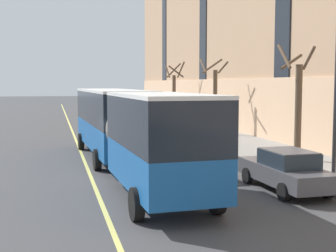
{
  "coord_description": "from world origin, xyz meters",
  "views": [
    {
      "loc": [
        -2.62,
        -19.6,
        4.03
      ],
      "look_at": [
        3.18,
        4.0,
        1.8
      ],
      "focal_mm": 50.0,
      "sensor_mm": 36.0,
      "label": 1
    }
  ],
  "objects_px": {
    "parked_car_green_4": "(161,123)",
    "city_bus": "(126,125)",
    "street_tree_far_downtown": "(174,91)",
    "parked_car_silver_0": "(178,130)",
    "parked_car_darkgray_3": "(286,170)",
    "street_tree_mid_block": "(297,103)",
    "street_tree_far_uptown": "(214,95)"
  },
  "relations": [
    {
      "from": "street_tree_far_downtown",
      "to": "street_tree_mid_block",
      "type": "bearing_deg",
      "value": -90.13
    },
    {
      "from": "street_tree_mid_block",
      "to": "street_tree_far_downtown",
      "type": "relative_size",
      "value": 0.97
    },
    {
      "from": "parked_car_silver_0",
      "to": "parked_car_darkgray_3",
      "type": "distance_m",
      "value": 15.14
    },
    {
      "from": "street_tree_far_downtown",
      "to": "parked_car_silver_0",
      "type": "bearing_deg",
      "value": -103.54
    },
    {
      "from": "street_tree_far_uptown",
      "to": "street_tree_far_downtown",
      "type": "bearing_deg",
      "value": 89.73
    },
    {
      "from": "city_bus",
      "to": "parked_car_green_4",
      "type": "bearing_deg",
      "value": 71.51
    },
    {
      "from": "street_tree_mid_block",
      "to": "street_tree_far_uptown",
      "type": "xyz_separation_m",
      "value": [
        0.0,
        12.49,
        0.08
      ]
    },
    {
      "from": "street_tree_mid_block",
      "to": "street_tree_far_downtown",
      "type": "distance_m",
      "value": 24.91
    },
    {
      "from": "street_tree_far_uptown",
      "to": "street_tree_far_downtown",
      "type": "height_order",
      "value": "street_tree_far_downtown"
    },
    {
      "from": "city_bus",
      "to": "street_tree_far_downtown",
      "type": "relative_size",
      "value": 3.1
    },
    {
      "from": "city_bus",
      "to": "parked_car_silver_0",
      "type": "xyz_separation_m",
      "value": [
        5.12,
        9.77,
        -1.35
      ]
    },
    {
      "from": "parked_car_green_4",
      "to": "city_bus",
      "type": "bearing_deg",
      "value": -108.49
    },
    {
      "from": "parked_car_silver_0",
      "to": "parked_car_darkgray_3",
      "type": "xyz_separation_m",
      "value": [
        0.1,
        -15.14,
        -0.0
      ]
    },
    {
      "from": "parked_car_green_4",
      "to": "street_tree_far_downtown",
      "type": "xyz_separation_m",
      "value": [
        3.49,
        9.2,
        2.41
      ]
    },
    {
      "from": "parked_car_darkgray_3",
      "to": "parked_car_green_4",
      "type": "height_order",
      "value": "same"
    },
    {
      "from": "parked_car_silver_0",
      "to": "street_tree_mid_block",
      "type": "xyz_separation_m",
      "value": [
        3.63,
        -9.6,
        2.23
      ]
    },
    {
      "from": "parked_car_green_4",
      "to": "parked_car_silver_0",
      "type": "bearing_deg",
      "value": -91.84
    },
    {
      "from": "city_bus",
      "to": "parked_car_green_4",
      "type": "xyz_separation_m",
      "value": [
        5.31,
        15.88,
        -1.35
      ]
    },
    {
      "from": "parked_car_darkgray_3",
      "to": "parked_car_green_4",
      "type": "xyz_separation_m",
      "value": [
        0.09,
        21.25,
        -0.0
      ]
    },
    {
      "from": "city_bus",
      "to": "street_tree_far_downtown",
      "type": "distance_m",
      "value": 26.6
    },
    {
      "from": "parked_car_darkgray_3",
      "to": "street_tree_mid_block",
      "type": "height_order",
      "value": "street_tree_mid_block"
    },
    {
      "from": "parked_car_darkgray_3",
      "to": "city_bus",
      "type": "bearing_deg",
      "value": 134.22
    },
    {
      "from": "parked_car_silver_0",
      "to": "street_tree_far_uptown",
      "type": "height_order",
      "value": "street_tree_far_uptown"
    },
    {
      "from": "parked_car_silver_0",
      "to": "street_tree_far_downtown",
      "type": "height_order",
      "value": "street_tree_far_downtown"
    },
    {
      "from": "street_tree_far_uptown",
      "to": "street_tree_far_downtown",
      "type": "relative_size",
      "value": 0.95
    },
    {
      "from": "street_tree_mid_block",
      "to": "parked_car_silver_0",
      "type": "bearing_deg",
      "value": 110.7
    },
    {
      "from": "street_tree_far_downtown",
      "to": "parked_car_green_4",
      "type": "bearing_deg",
      "value": -110.78
    },
    {
      "from": "parked_car_darkgray_3",
      "to": "street_tree_far_downtown",
      "type": "relative_size",
      "value": 0.79
    },
    {
      "from": "parked_car_green_4",
      "to": "street_tree_far_downtown",
      "type": "relative_size",
      "value": 0.72
    },
    {
      "from": "city_bus",
      "to": "street_tree_far_downtown",
      "type": "height_order",
      "value": "street_tree_far_downtown"
    },
    {
      "from": "street_tree_far_uptown",
      "to": "parked_car_green_4",
      "type": "bearing_deg",
      "value": 136.86
    },
    {
      "from": "parked_car_darkgray_3",
      "to": "parked_car_green_4",
      "type": "relative_size",
      "value": 1.1
    }
  ]
}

